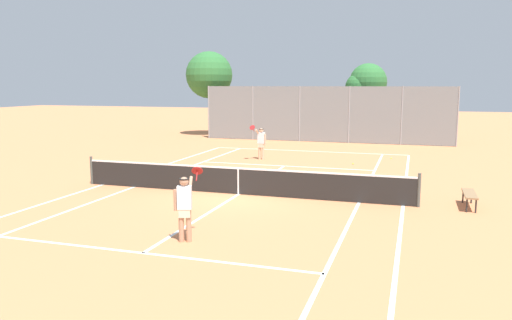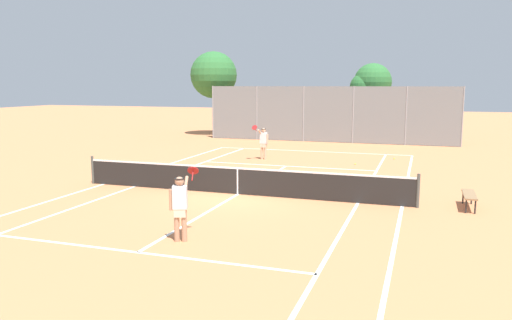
{
  "view_description": "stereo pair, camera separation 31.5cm",
  "coord_description": "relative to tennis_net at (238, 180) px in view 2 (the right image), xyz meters",
  "views": [
    {
      "loc": [
        5.73,
        -15.95,
        3.78
      ],
      "look_at": [
        0.17,
        1.5,
        1.0
      ],
      "focal_mm": 35.0,
      "sensor_mm": 36.0,
      "label": 1
    },
    {
      "loc": [
        6.03,
        -15.85,
        3.78
      ],
      "look_at": [
        0.17,
        1.5,
        1.0
      ],
      "focal_mm": 35.0,
      "sensor_mm": 36.0,
      "label": 2
    }
  ],
  "objects": [
    {
      "name": "ground_plane",
      "position": [
        0.0,
        0.0,
        -0.51
      ],
      "size": [
        120.0,
        120.0,
        0.0
      ],
      "primitive_type": "plane",
      "color": "#CC7A4C"
    },
    {
      "name": "court_line_markings",
      "position": [
        0.0,
        0.0,
        -0.51
      ],
      "size": [
        11.1,
        23.9,
        0.01
      ],
      "color": "white",
      "rests_on": "ground"
    },
    {
      "name": "tennis_net",
      "position": [
        0.0,
        0.0,
        0.0
      ],
      "size": [
        12.0,
        0.1,
        1.07
      ],
      "color": "#474C47",
      "rests_on": "ground"
    },
    {
      "name": "player_near_side",
      "position": [
        0.55,
        -5.34,
        0.42
      ],
      "size": [
        0.5,
        0.86,
        1.77
      ],
      "color": "tan",
      "rests_on": "ground"
    },
    {
      "name": "player_far_left",
      "position": [
        -1.65,
        8.05,
        0.42
      ],
      "size": [
        0.73,
        0.72,
        1.77
      ],
      "color": "#D8A884",
      "rests_on": "ground"
    },
    {
      "name": "loose_tennis_ball_0",
      "position": [
        3.0,
        7.84,
        -0.48
      ],
      "size": [
        0.07,
        0.07,
        0.07
      ],
      "primitive_type": "sphere",
      "color": "#D1DB33",
      "rests_on": "ground"
    },
    {
      "name": "loose_tennis_ball_1",
      "position": [
        4.66,
        10.26,
        -0.48
      ],
      "size": [
        0.07,
        0.07,
        0.07
      ],
      "primitive_type": "sphere",
      "color": "#D1DB33",
      "rests_on": "ground"
    },
    {
      "name": "courtside_bench",
      "position": [
        7.45,
        0.41,
        -0.1
      ],
      "size": [
        0.36,
        1.5,
        0.47
      ],
      "color": "olive",
      "rests_on": "ground"
    },
    {
      "name": "back_fence",
      "position": [
        0.0,
        16.72,
        1.33
      ],
      "size": [
        16.5,
        0.08,
        3.68
      ],
      "color": "gray",
      "rests_on": "ground"
    },
    {
      "name": "tree_behind_left",
      "position": [
        -9.08,
        18.71,
        3.87
      ],
      "size": [
        3.46,
        3.46,
        6.21
      ],
      "color": "brown",
      "rests_on": "ground"
    },
    {
      "name": "tree_behind_right",
      "position": [
        2.26,
        20.5,
        3.32
      ],
      "size": [
        2.88,
        2.66,
        5.27
      ],
      "color": "brown",
      "rests_on": "ground"
    }
  ]
}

